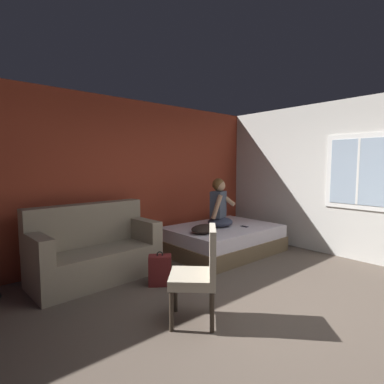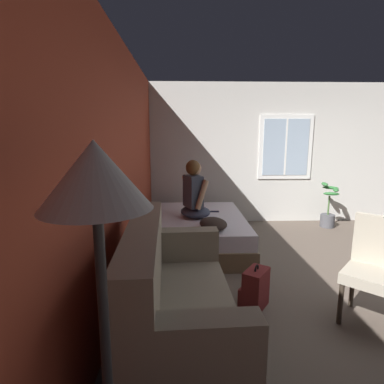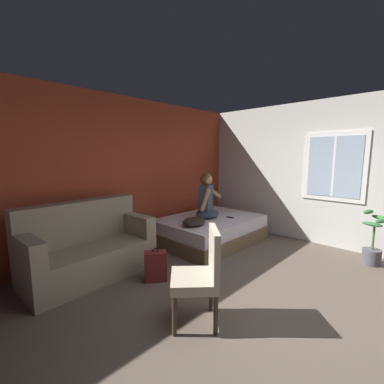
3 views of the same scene
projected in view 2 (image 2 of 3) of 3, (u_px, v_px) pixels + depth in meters
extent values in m
cube|color=#993823|center=(116.00, 170.00, 3.18)|extent=(10.27, 0.16, 2.70)
cube|color=silver|center=(304.00, 154.00, 5.94)|extent=(0.16, 7.46, 2.70)
cube|color=white|center=(286.00, 147.00, 5.81)|extent=(0.02, 1.04, 1.24)
cube|color=#9EB2C6|center=(286.00, 147.00, 5.80)|extent=(0.01, 0.88, 1.08)
cube|color=white|center=(286.00, 147.00, 5.80)|extent=(0.01, 0.04, 1.08)
cube|color=brown|center=(198.00, 238.00, 4.71)|extent=(2.00, 1.45, 0.26)
cube|color=silver|center=(198.00, 223.00, 4.66)|extent=(1.94, 1.41, 0.22)
cube|color=gray|center=(183.00, 323.00, 2.42)|extent=(1.74, 0.88, 0.44)
cube|color=gray|center=(144.00, 264.00, 2.30)|extent=(1.71, 0.32, 0.60)
cube|color=gray|center=(190.00, 346.00, 1.61)|extent=(0.22, 0.81, 0.32)
cube|color=gray|center=(179.00, 245.00, 3.10)|extent=(0.22, 0.81, 0.32)
cylinder|color=#382D23|center=(340.00, 303.00, 2.74)|extent=(0.04, 0.04, 0.40)
cylinder|color=#382D23|center=(352.00, 287.00, 3.02)|extent=(0.04, 0.04, 0.40)
cube|color=#B2A893|center=(373.00, 277.00, 2.70)|extent=(0.65, 0.65, 0.10)
cube|color=#B2A893|center=(381.00, 241.00, 2.80)|extent=(0.36, 0.37, 0.48)
ellipsoid|color=#383D51|center=(195.00, 212.00, 4.59)|extent=(0.65, 0.61, 0.16)
cube|color=#3F4756|center=(193.00, 191.00, 4.52)|extent=(0.38, 0.31, 0.48)
cylinder|color=tan|center=(202.00, 195.00, 4.36)|extent=(0.16, 0.23, 0.44)
cylinder|color=tan|center=(193.00, 183.00, 4.68)|extent=(0.22, 0.38, 0.29)
sphere|color=tan|center=(194.00, 169.00, 4.46)|extent=(0.21, 0.21, 0.21)
ellipsoid|color=brown|center=(193.00, 168.00, 4.45)|extent=(0.29, 0.29, 0.23)
cube|color=maroon|center=(256.00, 289.00, 3.00)|extent=(0.35, 0.32, 0.40)
cube|color=maroon|center=(245.00, 294.00, 3.08)|extent=(0.22, 0.18, 0.18)
torus|color=black|center=(257.00, 269.00, 2.96)|extent=(0.08, 0.06, 0.09)
ellipsoid|color=#2D231E|center=(213.00, 224.00, 4.00)|extent=(0.53, 0.43, 0.14)
cube|color=black|center=(214.00, 211.00, 4.90)|extent=(0.07, 0.15, 0.01)
cone|color=silver|center=(95.00, 175.00, 0.94)|extent=(0.36, 0.36, 0.22)
cylinder|color=#4C4C51|center=(327.00, 221.00, 5.68)|extent=(0.26, 0.26, 0.24)
cylinder|color=#426033|center=(329.00, 205.00, 5.63)|extent=(0.03, 0.03, 0.36)
ellipsoid|color=#2D6B33|center=(331.00, 194.00, 5.48)|extent=(0.15, 0.29, 0.06)
ellipsoid|color=#2D6B33|center=(330.00, 188.00, 5.66)|extent=(0.22, 0.29, 0.06)
ellipsoid|color=#2D6B33|center=(325.00, 184.00, 5.57)|extent=(0.29, 0.15, 0.06)
ellipsoid|color=#2D6B33|center=(336.00, 190.00, 5.53)|extent=(0.30, 0.21, 0.06)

